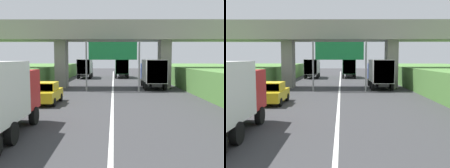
{
  "view_description": "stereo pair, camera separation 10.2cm",
  "coord_description": "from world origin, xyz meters",
  "views": [
    {
      "loc": [
        0.11,
        3.67,
        3.56
      ],
      "look_at": [
        0.0,
        19.76,
        2.0
      ],
      "focal_mm": 42.1,
      "sensor_mm": 36.0,
      "label": 1
    },
    {
      "loc": [
        0.21,
        3.67,
        3.56
      ],
      "look_at": [
        0.0,
        19.76,
        2.0
      ],
      "focal_mm": 42.1,
      "sensor_mm": 36.0,
      "label": 2
    }
  ],
  "objects": [
    {
      "name": "truck_green",
      "position": [
        1.57,
        52.96,
        1.93
      ],
      "size": [
        2.44,
        7.3,
        3.44
      ],
      "color": "black",
      "rests_on": "ground"
    },
    {
      "name": "car_yellow",
      "position": [
        -5.17,
        24.16,
        0.86
      ],
      "size": [
        1.86,
        4.1,
        1.72
      ],
      "color": "gold",
      "rests_on": "ground"
    },
    {
      "name": "overpass_bridge",
      "position": [
        0.0,
        35.93,
        6.01
      ],
      "size": [
        40.0,
        4.8,
        7.94
      ],
      "color": "gray",
      "rests_on": "ground"
    },
    {
      "name": "truck_black",
      "position": [
        -5.13,
        52.06,
        1.93
      ],
      "size": [
        2.44,
        7.3,
        3.44
      ],
      "color": "black",
      "rests_on": "ground"
    },
    {
      "name": "truck_blue",
      "position": [
        4.79,
        35.27,
        1.93
      ],
      "size": [
        2.44,
        7.3,
        3.44
      ],
      "color": "black",
      "rests_on": "ground"
    },
    {
      "name": "construction_barrel_3",
      "position": [
        -6.47,
        20.57,
        0.46
      ],
      "size": [
        0.57,
        0.57,
        0.9
      ],
      "color": "orange",
      "rests_on": "ground"
    },
    {
      "name": "overhead_highway_sign",
      "position": [
        0.0,
        31.99,
        4.02
      ],
      "size": [
        5.88,
        0.18,
        5.44
      ],
      "color": "slate",
      "rests_on": "ground"
    },
    {
      "name": "lane_centre_stripe",
      "position": [
        0.0,
        28.74,
        0.0
      ],
      "size": [
        0.2,
        97.48,
        0.01
      ],
      "primitive_type": "cube",
      "color": "white",
      "rests_on": "ground"
    }
  ]
}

